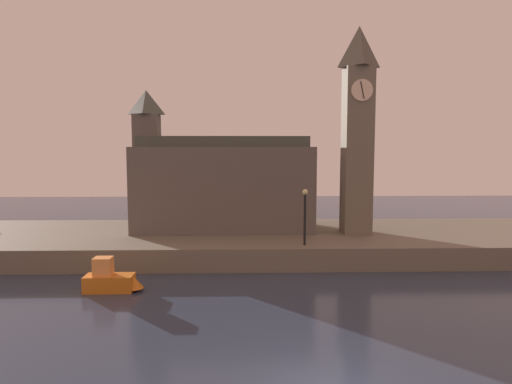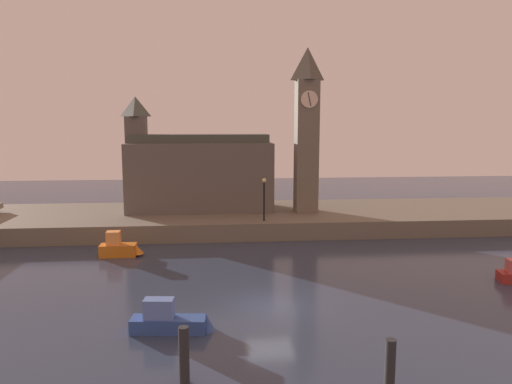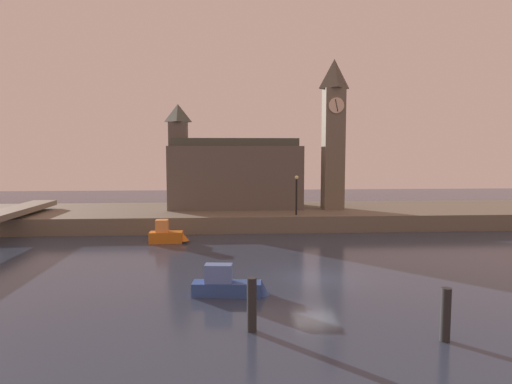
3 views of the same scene
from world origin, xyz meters
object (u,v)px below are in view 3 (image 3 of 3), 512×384
Objects in this scene: clock_tower at (333,133)px; streetlamp at (296,190)px; mooring_post_left at (252,305)px; boat_patrol_orange at (168,235)px; parliament_hall at (231,173)px; mooring_post_right at (446,315)px; boat_tour_blue at (231,285)px.

clock_tower reaches higher than streetlamp.
boat_patrol_orange is at bearing 107.56° from mooring_post_left.
parliament_hall is 3.74× the size of streetlamp.
mooring_post_right is (2.01, -24.06, -2.74)m from streetlamp.
streetlamp is 19.34m from boat_tour_blue.
mooring_post_left is 1.06× the size of mooring_post_right.
mooring_post_left is 18.95m from boat_patrol_orange.
mooring_post_right is at bearing -85.23° from streetlamp.
mooring_post_left is at bearing -72.44° from boat_patrol_orange.
parliament_hall reaches higher than boat_tour_blue.
boat_tour_blue is (-0.29, -24.00, -4.54)m from parliament_hall.
clock_tower is 8.03m from streetlamp.
clock_tower reaches higher than mooring_post_left.
mooring_post_right reaches higher than boat_patrol_orange.
parliament_hall is (-10.22, 1.93, -4.15)m from clock_tower.
mooring_post_right is (-2.32, -28.09, -8.18)m from clock_tower.
boat_patrol_orange is at bearing -116.31° from parliament_hall.
boat_patrol_orange is (-5.21, -10.55, -4.45)m from parliament_hall.
mooring_post_left reaches higher than boat_patrol_orange.
parliament_hall is 12.58m from boat_patrol_orange.
clock_tower is 29.52m from mooring_post_left.
clock_tower is 4.74× the size of boat_patrol_orange.
mooring_post_right is at bearing -75.27° from parliament_hall.
parliament_hall is 4.32× the size of boat_patrol_orange.
mooring_post_left is at bearing -110.02° from clock_tower.
streetlamp is at bearing 76.62° from mooring_post_left.
streetlamp is 1.64× the size of mooring_post_left.
streetlamp is (-4.33, -4.03, -5.43)m from clock_tower.
boat_tour_blue is at bearing -108.91° from streetlamp.
boat_patrol_orange is at bearing -150.84° from clock_tower.
parliament_hall is 6.51× the size of mooring_post_right.
mooring_post_right is 10.18m from boat_tour_blue.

